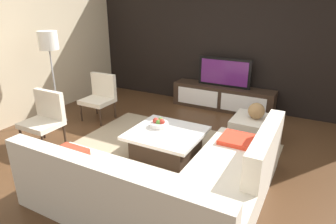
% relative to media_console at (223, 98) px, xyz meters
% --- Properties ---
extents(ground_plane, '(14.00, 14.00, 0.00)m').
position_rel_media_console_xyz_m(ground_plane, '(0.00, -2.40, -0.25)').
color(ground_plane, '#4C301C').
extents(feature_wall_back, '(6.40, 0.12, 2.80)m').
position_rel_media_console_xyz_m(feature_wall_back, '(0.00, 0.30, 1.15)').
color(feature_wall_back, black).
rests_on(feature_wall_back, ground).
extents(side_wall_left, '(0.12, 5.20, 2.80)m').
position_rel_media_console_xyz_m(side_wall_left, '(-3.20, -2.20, 1.15)').
color(side_wall_left, beige).
rests_on(side_wall_left, ground).
extents(area_rug, '(3.05, 2.48, 0.01)m').
position_rel_media_console_xyz_m(area_rug, '(-0.10, -2.40, -0.24)').
color(area_rug, tan).
rests_on(area_rug, ground).
extents(media_console, '(2.12, 0.44, 0.50)m').
position_rel_media_console_xyz_m(media_console, '(0.00, 0.00, 0.00)').
color(media_console, '#332319').
rests_on(media_console, ground).
extents(television, '(1.10, 0.06, 0.59)m').
position_rel_media_console_xyz_m(television, '(0.00, 0.00, 0.55)').
color(television, black).
rests_on(television, media_console).
extents(sectional_couch, '(2.47, 2.28, 0.82)m').
position_rel_media_console_xyz_m(sectional_couch, '(0.51, -3.31, 0.03)').
color(sectional_couch, beige).
rests_on(sectional_couch, ground).
extents(coffee_table, '(1.04, 0.98, 0.38)m').
position_rel_media_console_xyz_m(coffee_table, '(-0.10, -2.30, -0.05)').
color(coffee_table, '#332319').
rests_on(coffee_table, ground).
extents(accent_chair_near, '(0.58, 0.50, 0.87)m').
position_rel_media_console_xyz_m(accent_chair_near, '(-1.94, -2.89, 0.24)').
color(accent_chair_near, '#332319').
rests_on(accent_chair_near, ground).
extents(floor_lamp, '(0.34, 0.34, 1.69)m').
position_rel_media_console_xyz_m(floor_lamp, '(-2.52, -2.15, 1.18)').
color(floor_lamp, '#A5A5AA').
rests_on(floor_lamp, ground).
extents(ottoman, '(0.70, 0.70, 0.40)m').
position_rel_media_console_xyz_m(ottoman, '(0.95, -1.22, -0.05)').
color(ottoman, beige).
rests_on(ottoman, ground).
extents(fruit_bowl, '(0.28, 0.28, 0.14)m').
position_rel_media_console_xyz_m(fruit_bowl, '(-0.28, -2.20, 0.18)').
color(fruit_bowl, silver).
rests_on(fruit_bowl, coffee_table).
extents(accent_chair_far, '(0.55, 0.51, 0.87)m').
position_rel_media_console_xyz_m(accent_chair_far, '(-1.93, -1.61, 0.24)').
color(accent_chair_far, '#332319').
rests_on(accent_chair_far, ground).
extents(decorative_ball, '(0.26, 0.26, 0.26)m').
position_rel_media_console_xyz_m(decorative_ball, '(0.95, -1.22, 0.28)').
color(decorative_ball, '#997247').
rests_on(decorative_ball, ottoman).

